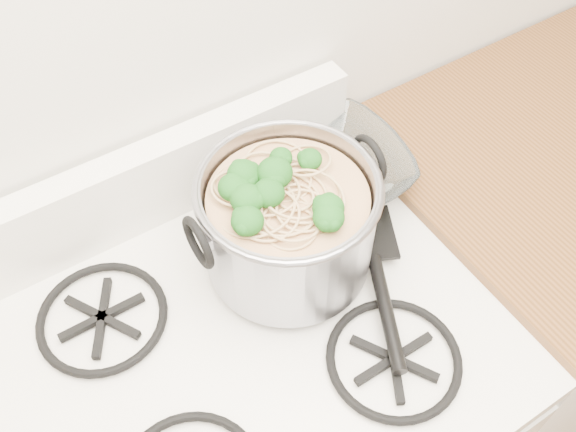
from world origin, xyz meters
The scene contains 4 objects.
counter_right centered at (0.88, 1.26, 0.46)m, with size 1.00×0.65×0.92m.
stock_pot centered at (0.13, 1.35, 1.01)m, with size 0.31×0.28×0.19m.
spatula centered at (0.27, 1.31, 0.94)m, with size 0.29×0.31×0.02m, color black, non-canonical shape.
glass_bowl centered at (0.28, 1.45, 0.94)m, with size 0.11×0.11×0.03m, color white.
Camera 1 is at (-0.19, 0.84, 1.79)m, focal length 40.00 mm.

